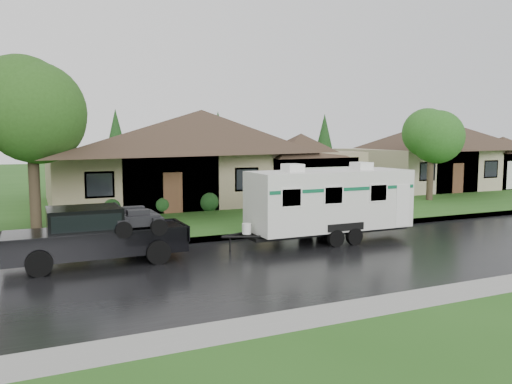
% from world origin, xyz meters
% --- Properties ---
extents(ground, '(140.00, 140.00, 0.00)m').
position_xyz_m(ground, '(0.00, 0.00, 0.00)').
color(ground, '#28581B').
rests_on(ground, ground).
extents(road, '(140.00, 8.00, 0.01)m').
position_xyz_m(road, '(0.00, -2.00, 0.01)').
color(road, black).
rests_on(road, ground).
extents(curb, '(140.00, 0.50, 0.15)m').
position_xyz_m(curb, '(0.00, 2.25, 0.07)').
color(curb, gray).
rests_on(curb, ground).
extents(lawn, '(140.00, 26.00, 0.15)m').
position_xyz_m(lawn, '(0.00, 15.00, 0.07)').
color(lawn, '#28581B').
rests_on(lawn, ground).
extents(house_main, '(19.44, 10.80, 6.90)m').
position_xyz_m(house_main, '(2.29, 13.84, 3.59)').
color(house_main, gray).
rests_on(house_main, lawn).
extents(house_neighbor, '(15.12, 9.72, 6.45)m').
position_xyz_m(house_neighbor, '(22.27, 14.34, 3.32)').
color(house_neighbor, '#BAAF8A').
rests_on(house_neighbor, lawn).
extents(tree_left_green, '(4.23, 4.23, 7.00)m').
position_xyz_m(tree_left_green, '(-7.73, 6.83, 5.01)').
color(tree_left_green, '#382B1E').
rests_on(tree_left_green, lawn).
extents(tree_right_green, '(3.41, 3.41, 5.64)m').
position_xyz_m(tree_right_green, '(14.83, 7.80, 4.06)').
color(tree_right_green, '#382B1E').
rests_on(tree_right_green, lawn).
extents(shrub_row, '(13.60, 1.00, 1.00)m').
position_xyz_m(shrub_row, '(2.00, 9.30, 0.65)').
color(shrub_row, '#143814').
rests_on(shrub_row, lawn).
extents(pickup_truck, '(5.49, 2.08, 1.83)m').
position_xyz_m(pickup_truck, '(-6.11, 0.38, 0.98)').
color(pickup_truck, black).
rests_on(pickup_truck, ground).
extents(travel_trailer, '(6.77, 2.38, 3.04)m').
position_xyz_m(travel_trailer, '(2.69, 0.38, 1.61)').
color(travel_trailer, silver).
rests_on(travel_trailer, ground).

